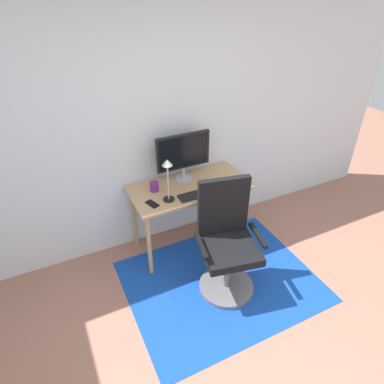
{
  "coord_description": "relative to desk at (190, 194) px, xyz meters",
  "views": [
    {
      "loc": [
        -1.07,
        -0.79,
        2.59
      ],
      "look_at": [
        0.09,
        1.58,
        0.87
      ],
      "focal_mm": 31.24,
      "sensor_mm": 36.0,
      "label": 1
    }
  ],
  "objects": [
    {
      "name": "wall_back",
      "position": [
        -0.19,
        0.37,
        0.63
      ],
      "size": [
        6.0,
        0.1,
        2.6
      ],
      "primitive_type": "cube",
      "color": "silver",
      "rests_on": "ground"
    },
    {
      "name": "area_rug",
      "position": [
        0.03,
        -0.66,
        -0.67
      ],
      "size": [
        1.83,
        1.44,
        0.01
      ],
      "primitive_type": "cube",
      "color": "#1544A9",
      "rests_on": "ground"
    },
    {
      "name": "desk",
      "position": [
        0.0,
        0.0,
        0.0
      ],
      "size": [
        1.24,
        0.6,
        0.77
      ],
      "color": "tan",
      "rests_on": "ground"
    },
    {
      "name": "monitor",
      "position": [
        -0.0,
        0.16,
        0.4
      ],
      "size": [
        0.58,
        0.18,
        0.51
      ],
      "color": "#B2B2B7",
      "rests_on": "desk"
    },
    {
      "name": "keyboard",
      "position": [
        0.01,
        -0.19,
        0.1
      ],
      "size": [
        0.43,
        0.13,
        0.02
      ],
      "primitive_type": "cube",
      "color": "black",
      "rests_on": "desk"
    },
    {
      "name": "computer_mouse",
      "position": [
        0.36,
        -0.17,
        0.11
      ],
      "size": [
        0.06,
        0.1,
        0.03
      ],
      "primitive_type": "ellipsoid",
      "color": "white",
      "rests_on": "desk"
    },
    {
      "name": "coffee_cup",
      "position": [
        -0.36,
        0.08,
        0.14
      ],
      "size": [
        0.09,
        0.09,
        0.1
      ],
      "primitive_type": "cylinder",
      "color": "#70267E",
      "rests_on": "desk"
    },
    {
      "name": "cell_phone",
      "position": [
        -0.46,
        -0.14,
        0.1
      ],
      "size": [
        0.11,
        0.15,
        0.01
      ],
      "primitive_type": "cube",
      "rotation": [
        0.0,
        0.0,
        0.32
      ],
      "color": "black",
      "rests_on": "desk"
    },
    {
      "name": "desk_lamp",
      "position": [
        -0.29,
        -0.14,
        0.39
      ],
      "size": [
        0.11,
        0.11,
        0.44
      ],
      "color": "black",
      "rests_on": "desk"
    },
    {
      "name": "office_chair",
      "position": [
        0.04,
        -0.69,
        -0.2
      ],
      "size": [
        0.63,
        0.58,
        1.13
      ],
      "rotation": [
        0.0,
        0.0,
        -0.2
      ],
      "color": "slate",
      "rests_on": "ground"
    }
  ]
}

